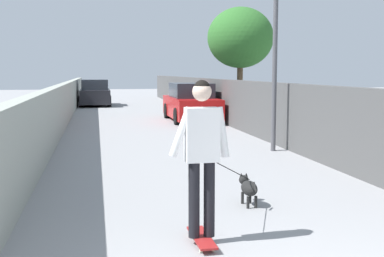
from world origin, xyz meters
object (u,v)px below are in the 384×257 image
(person_skateboarder, at_px, (202,146))
(car_near, at_px, (191,103))
(dog, at_px, (248,187))
(lamp_post, at_px, (276,20))
(skateboard, at_px, (202,238))
(tree_right_mid, at_px, (240,38))
(car_far, at_px, (95,94))

(person_skateboarder, xyz_separation_m, car_near, (14.07, -2.61, -0.44))
(dog, xyz_separation_m, car_near, (12.60, -1.57, 0.44))
(lamp_post, relative_size, skateboard, 6.02)
(skateboard, distance_m, dog, 1.81)
(tree_right_mid, xyz_separation_m, car_far, (7.62, 6.60, -2.81))
(skateboard, bearing_deg, person_skateboarder, -153.43)
(lamp_post, distance_m, skateboard, 7.69)
(car_near, bearing_deg, tree_right_mid, -50.00)
(dog, distance_m, car_far, 22.65)
(person_skateboarder, bearing_deg, dog, -35.11)
(skateboard, bearing_deg, car_near, -10.49)
(person_skateboarder, xyz_separation_m, car_far, (24.00, 1.25, -0.44))
(car_near, bearing_deg, person_skateboarder, 169.51)
(person_skateboarder, bearing_deg, car_near, -10.49)
(dog, height_order, car_near, car_near)
(tree_right_mid, relative_size, car_near, 1.13)
(car_far, bearing_deg, dog, -174.22)
(lamp_post, bearing_deg, dog, 155.43)
(tree_right_mid, relative_size, lamp_post, 1.02)
(skateboard, xyz_separation_m, person_skateboarder, (-0.00, -0.00, 1.09))
(tree_right_mid, height_order, skateboard, tree_right_mid)
(skateboard, height_order, dog, dog)
(dog, height_order, car_far, car_far)
(person_skateboarder, relative_size, car_near, 0.42)
(person_skateboarder, bearing_deg, lamp_post, -27.26)
(person_skateboarder, distance_m, car_far, 24.04)
(car_far, bearing_deg, person_skateboarder, -177.02)
(lamp_post, xyz_separation_m, skateboard, (-6.22, 3.21, -3.18))
(tree_right_mid, relative_size, car_far, 1.26)
(person_skateboarder, distance_m, dog, 2.00)
(lamp_post, distance_m, car_far, 18.50)
(lamp_post, bearing_deg, tree_right_mid, -11.95)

